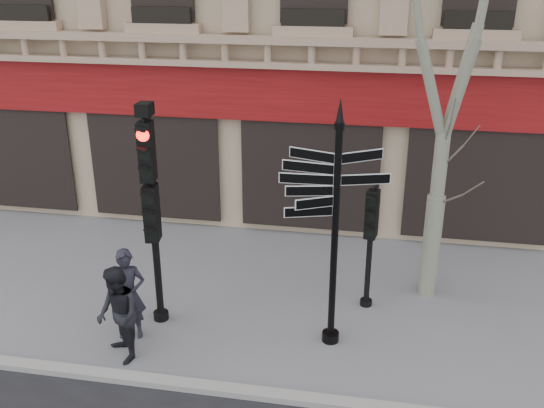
% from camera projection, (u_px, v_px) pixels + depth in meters
% --- Properties ---
extents(ground, '(80.00, 80.00, 0.00)m').
position_uv_depth(ground, '(275.00, 346.00, 11.03)').
color(ground, slate).
rests_on(ground, ground).
extents(kerb, '(80.00, 0.25, 0.12)m').
position_uv_depth(kerb, '(260.00, 394.00, 9.73)').
color(kerb, gray).
rests_on(kerb, ground).
extents(fingerpost, '(2.11, 2.11, 4.53)m').
position_uv_depth(fingerpost, '(337.00, 186.00, 10.05)').
color(fingerpost, black).
rests_on(fingerpost, ground).
extents(traffic_signal_main, '(0.51, 0.40, 4.29)m').
position_uv_depth(traffic_signal_main, '(151.00, 190.00, 10.85)').
color(traffic_signal_main, black).
rests_on(traffic_signal_main, ground).
extents(traffic_signal_secondary, '(0.47, 0.37, 2.51)m').
position_uv_depth(traffic_signal_secondary, '(371.00, 227.00, 11.69)').
color(traffic_signal_secondary, black).
rests_on(traffic_signal_secondary, ground).
extents(pedestrian_a, '(0.74, 0.59, 1.77)m').
position_uv_depth(pedestrian_a, '(128.00, 294.00, 11.01)').
color(pedestrian_a, black).
rests_on(pedestrian_a, ground).
extents(pedestrian_b, '(1.07, 1.09, 1.76)m').
position_uv_depth(pedestrian_b, '(118.00, 315.00, 10.38)').
color(pedestrian_b, black).
rests_on(pedestrian_b, ground).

